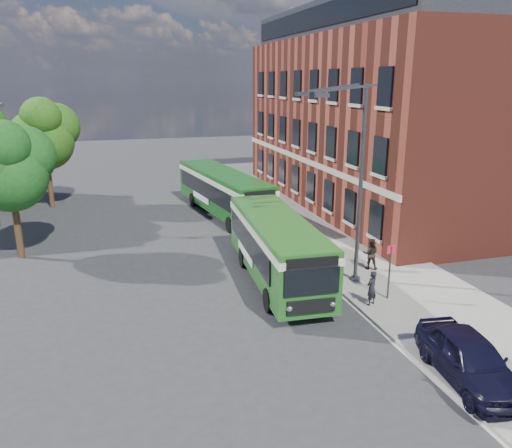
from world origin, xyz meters
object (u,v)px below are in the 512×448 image
object	(u,v)px
bus_rear	(223,189)
street_lamp	(353,183)
parked_car	(469,359)
bus_front	(277,244)

from	to	relation	value
bus_rear	street_lamp	bearing A→B (deg)	-78.48
bus_rear	parked_car	world-z (taller)	bus_rear
bus_rear	parked_car	size ratio (longest dim) A/B	2.78
bus_front	parked_car	bearing A→B (deg)	-72.58
bus_front	parked_car	xyz separation A→B (m)	(3.01, -9.60, -0.92)
bus_front	bus_rear	size ratio (longest dim) A/B	0.82
street_lamp	bus_front	size ratio (longest dim) A/B	0.89
street_lamp	bus_rear	world-z (taller)	street_lamp
parked_car	bus_rear	bearing A→B (deg)	104.81
street_lamp	bus_rear	distance (m)	14.35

